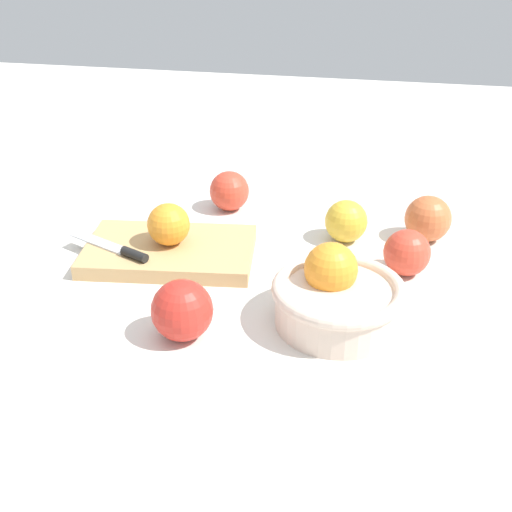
{
  "coord_description": "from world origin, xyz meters",
  "views": [
    {
      "loc": [
        -0.17,
        0.83,
        0.49
      ],
      "look_at": [
        -0.01,
        0.02,
        0.04
      ],
      "focal_mm": 46.32,
      "sensor_mm": 36.0,
      "label": 1
    }
  ],
  "objects_px": {
    "orange_on_board": "(169,224)",
    "apple_front_left": "(346,221)",
    "cutting_board": "(170,251)",
    "bowl": "(337,296)",
    "apple_back_right": "(182,310)",
    "apple_front_right": "(229,191)",
    "knife": "(119,250)",
    "apple_front_left_2": "(407,253)",
    "apple_front_left_3": "(428,219)"
  },
  "relations": [
    {
      "from": "apple_front_left",
      "to": "apple_front_right",
      "type": "height_order",
      "value": "apple_front_right"
    },
    {
      "from": "orange_on_board",
      "to": "knife",
      "type": "distance_m",
      "value": 0.08
    },
    {
      "from": "apple_front_left",
      "to": "apple_front_left_3",
      "type": "distance_m",
      "value": 0.13
    },
    {
      "from": "cutting_board",
      "to": "knife",
      "type": "distance_m",
      "value": 0.08
    },
    {
      "from": "apple_back_right",
      "to": "apple_front_left_3",
      "type": "xyz_separation_m",
      "value": [
        -0.31,
        -0.34,
        -0.0
      ]
    },
    {
      "from": "bowl",
      "to": "apple_front_left",
      "type": "height_order",
      "value": "bowl"
    },
    {
      "from": "orange_on_board",
      "to": "apple_front_left",
      "type": "height_order",
      "value": "orange_on_board"
    },
    {
      "from": "knife",
      "to": "cutting_board",
      "type": "bearing_deg",
      "value": -150.18
    },
    {
      "from": "orange_on_board",
      "to": "knife",
      "type": "xyz_separation_m",
      "value": [
        0.07,
        0.04,
        -0.03
      ]
    },
    {
      "from": "bowl",
      "to": "apple_back_right",
      "type": "height_order",
      "value": "bowl"
    },
    {
      "from": "cutting_board",
      "to": "apple_back_right",
      "type": "height_order",
      "value": "apple_back_right"
    },
    {
      "from": "apple_front_left_2",
      "to": "apple_front_left_3",
      "type": "relative_size",
      "value": 0.92
    },
    {
      "from": "apple_front_left",
      "to": "apple_front_left_3",
      "type": "height_order",
      "value": "apple_front_left_3"
    },
    {
      "from": "apple_front_left",
      "to": "cutting_board",
      "type": "bearing_deg",
      "value": 23.37
    },
    {
      "from": "bowl",
      "to": "apple_back_right",
      "type": "relative_size",
      "value": 2.22
    },
    {
      "from": "apple_front_left",
      "to": "apple_back_right",
      "type": "xyz_separation_m",
      "value": [
        0.18,
        0.31,
        0.0
      ]
    },
    {
      "from": "knife",
      "to": "apple_front_left_3",
      "type": "xyz_separation_m",
      "value": [
        -0.45,
        -0.18,
        0.01
      ]
    },
    {
      "from": "orange_on_board",
      "to": "apple_front_left",
      "type": "distance_m",
      "value": 0.28
    },
    {
      "from": "cutting_board",
      "to": "apple_front_left_3",
      "type": "distance_m",
      "value": 0.41
    },
    {
      "from": "bowl",
      "to": "apple_front_left",
      "type": "relative_size",
      "value": 2.53
    },
    {
      "from": "cutting_board",
      "to": "apple_front_left",
      "type": "relative_size",
      "value": 3.73
    },
    {
      "from": "apple_back_right",
      "to": "apple_front_left_3",
      "type": "height_order",
      "value": "apple_back_right"
    },
    {
      "from": "orange_on_board",
      "to": "knife",
      "type": "relative_size",
      "value": 0.44
    },
    {
      "from": "apple_front_left",
      "to": "bowl",
      "type": "bearing_deg",
      "value": 91.51
    },
    {
      "from": "orange_on_board",
      "to": "apple_back_right",
      "type": "relative_size",
      "value": 0.83
    },
    {
      "from": "bowl",
      "to": "apple_front_left_3",
      "type": "distance_m",
      "value": 0.29
    },
    {
      "from": "apple_front_left",
      "to": "apple_back_right",
      "type": "relative_size",
      "value": 0.87
    },
    {
      "from": "bowl",
      "to": "apple_back_right",
      "type": "distance_m",
      "value": 0.2
    },
    {
      "from": "apple_front_right",
      "to": "apple_front_left_3",
      "type": "bearing_deg",
      "value": 171.21
    },
    {
      "from": "orange_on_board",
      "to": "apple_front_left_3",
      "type": "bearing_deg",
      "value": -160.68
    },
    {
      "from": "orange_on_board",
      "to": "apple_front_left_3",
      "type": "relative_size",
      "value": 0.87
    },
    {
      "from": "apple_front_left",
      "to": "apple_front_left_3",
      "type": "bearing_deg",
      "value": -167.37
    },
    {
      "from": "cutting_board",
      "to": "apple_front_left",
      "type": "distance_m",
      "value": 0.28
    },
    {
      "from": "apple_front_left",
      "to": "apple_back_right",
      "type": "bearing_deg",
      "value": 59.6
    },
    {
      "from": "cutting_board",
      "to": "apple_back_right",
      "type": "xyz_separation_m",
      "value": [
        -0.08,
        0.19,
        0.03
      ]
    },
    {
      "from": "apple_front_left_2",
      "to": "apple_back_right",
      "type": "relative_size",
      "value": 0.88
    },
    {
      "from": "apple_front_left_2",
      "to": "apple_front_left_3",
      "type": "xyz_separation_m",
      "value": [
        -0.03,
        -0.12,
        0.0
      ]
    },
    {
      "from": "apple_front_left_2",
      "to": "apple_back_right",
      "type": "height_order",
      "value": "apple_back_right"
    },
    {
      "from": "apple_front_left_2",
      "to": "orange_on_board",
      "type": "bearing_deg",
      "value": 2.99
    },
    {
      "from": "orange_on_board",
      "to": "cutting_board",
      "type": "bearing_deg",
      "value": 93.58
    },
    {
      "from": "bowl",
      "to": "apple_front_left",
      "type": "bearing_deg",
      "value": -88.49
    },
    {
      "from": "orange_on_board",
      "to": "apple_back_right",
      "type": "xyz_separation_m",
      "value": [
        -0.08,
        0.2,
        -0.02
      ]
    },
    {
      "from": "apple_front_left",
      "to": "knife",
      "type": "bearing_deg",
      "value": 24.74
    },
    {
      "from": "cutting_board",
      "to": "knife",
      "type": "relative_size",
      "value": 1.72
    },
    {
      "from": "apple_front_right",
      "to": "apple_front_left_3",
      "type": "relative_size",
      "value": 0.94
    },
    {
      "from": "apple_back_right",
      "to": "apple_front_right",
      "type": "bearing_deg",
      "value": -85.37
    },
    {
      "from": "apple_front_left_3",
      "to": "apple_front_left",
      "type": "bearing_deg",
      "value": 12.63
    },
    {
      "from": "apple_back_right",
      "to": "apple_front_right",
      "type": "xyz_separation_m",
      "value": [
        0.03,
        -0.39,
        -0.0
      ]
    },
    {
      "from": "orange_on_board",
      "to": "apple_front_left_2",
      "type": "relative_size",
      "value": 0.94
    },
    {
      "from": "orange_on_board",
      "to": "knife",
      "type": "height_order",
      "value": "orange_on_board"
    }
  ]
}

